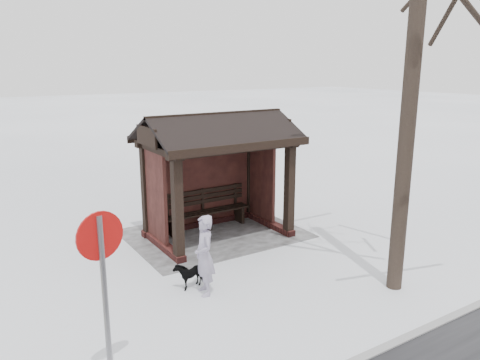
% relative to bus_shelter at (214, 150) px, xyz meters
% --- Properties ---
extents(ground, '(120.00, 120.00, 0.00)m').
position_rel_bus_shelter_xyz_m(ground, '(0.00, 0.16, -2.17)').
color(ground, white).
rests_on(ground, ground).
extents(kerb, '(120.00, 0.15, 0.06)m').
position_rel_bus_shelter_xyz_m(kerb, '(0.00, 5.66, -2.16)').
color(kerb, gray).
rests_on(kerb, ground).
extents(trampled_patch, '(4.20, 3.20, 0.02)m').
position_rel_bus_shelter_xyz_m(trampled_patch, '(0.00, -0.04, -2.16)').
color(trampled_patch, '#95959A').
rests_on(trampled_patch, ground).
extents(bus_shelter, '(3.60, 2.40, 3.09)m').
position_rel_bus_shelter_xyz_m(bus_shelter, '(0.00, 0.00, 0.00)').
color(bus_shelter, '#3D1716').
rests_on(bus_shelter, ground).
extents(pedestrian, '(0.47, 0.62, 1.53)m').
position_rel_bus_shelter_xyz_m(pedestrian, '(1.71, 2.64, -1.40)').
color(pedestrian, '#9D94AE').
rests_on(pedestrian, ground).
extents(dog, '(0.68, 0.44, 0.53)m').
position_rel_bus_shelter_xyz_m(dog, '(1.82, 2.23, -1.90)').
color(dog, black).
rests_on(dog, ground).
extents(road_sign, '(0.62, 0.17, 2.45)m').
position_rel_bus_shelter_xyz_m(road_sign, '(4.01, 4.31, -0.41)').
color(road_sign, slate).
rests_on(road_sign, ground).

